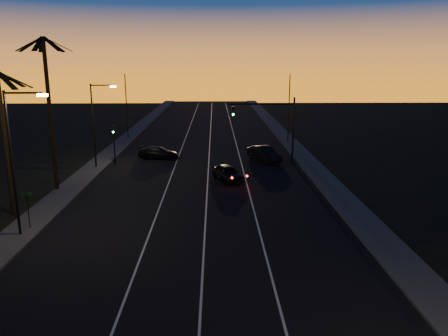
{
  "coord_description": "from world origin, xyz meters",
  "views": [
    {
      "loc": [
        1.17,
        -5.71,
        10.61
      ],
      "look_at": [
        1.82,
        24.98,
        3.11
      ],
      "focal_mm": 35.0,
      "sensor_mm": 36.0,
      "label": 1
    }
  ],
  "objects_px": {
    "lead_car": "(227,173)",
    "right_car": "(264,154)",
    "cross_car": "(159,153)",
    "signal_mast": "(271,118)"
  },
  "relations": [
    {
      "from": "lead_car",
      "to": "cross_car",
      "type": "bearing_deg",
      "value": 128.14
    },
    {
      "from": "right_car",
      "to": "cross_car",
      "type": "distance_m",
      "value": 11.76
    },
    {
      "from": "lead_car",
      "to": "right_car",
      "type": "height_order",
      "value": "right_car"
    },
    {
      "from": "right_car",
      "to": "lead_car",
      "type": "bearing_deg",
      "value": -118.31
    },
    {
      "from": "right_car",
      "to": "cross_car",
      "type": "relative_size",
      "value": 1.07
    },
    {
      "from": "cross_car",
      "to": "signal_mast",
      "type": "bearing_deg",
      "value": -10.44
    },
    {
      "from": "lead_car",
      "to": "cross_car",
      "type": "relative_size",
      "value": 1.02
    },
    {
      "from": "signal_mast",
      "to": "right_car",
      "type": "bearing_deg",
      "value": 131.46
    },
    {
      "from": "signal_mast",
      "to": "right_car",
      "type": "distance_m",
      "value": 4.06
    },
    {
      "from": "lead_car",
      "to": "right_car",
      "type": "bearing_deg",
      "value": 61.69
    }
  ]
}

